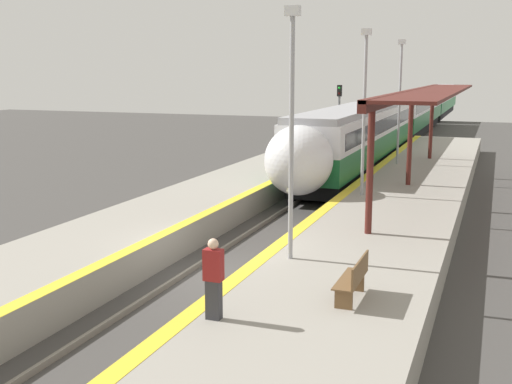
{
  "coord_description": "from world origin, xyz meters",
  "views": [
    {
      "loc": [
        7.16,
        -15.57,
        5.63
      ],
      "look_at": [
        0.55,
        1.94,
        2.07
      ],
      "focal_mm": 45.0,
      "sensor_mm": 36.0,
      "label": 1
    }
  ],
  "objects_px": {
    "train": "(413,111)",
    "platform_bench": "(354,278)",
    "lamppost_far": "(400,95)",
    "lamppost_mid": "(364,103)",
    "railway_signal": "(339,115)",
    "lamppost_near": "(292,120)",
    "person_waiting": "(214,278)"
  },
  "relations": [
    {
      "from": "platform_bench",
      "to": "lamppost_far",
      "type": "bearing_deg",
      "value": 96.02
    },
    {
      "from": "platform_bench",
      "to": "lamppost_far",
      "type": "height_order",
      "value": "lamppost_far"
    },
    {
      "from": "train",
      "to": "lamppost_near",
      "type": "relative_size",
      "value": 11.65
    },
    {
      "from": "platform_bench",
      "to": "lamppost_near",
      "type": "relative_size",
      "value": 0.25
    },
    {
      "from": "train",
      "to": "lamppost_mid",
      "type": "distance_m",
      "value": 34.46
    },
    {
      "from": "lamppost_near",
      "to": "train",
      "type": "bearing_deg",
      "value": 93.24
    },
    {
      "from": "lamppost_far",
      "to": "train",
      "type": "bearing_deg",
      "value": 95.52
    },
    {
      "from": "railway_signal",
      "to": "lamppost_far",
      "type": "distance_m",
      "value": 8.3
    },
    {
      "from": "lamppost_far",
      "to": "lamppost_mid",
      "type": "bearing_deg",
      "value": -90.0
    },
    {
      "from": "person_waiting",
      "to": "lamppost_near",
      "type": "height_order",
      "value": "lamppost_near"
    },
    {
      "from": "lamppost_mid",
      "to": "train",
      "type": "bearing_deg",
      "value": 94.08
    },
    {
      "from": "person_waiting",
      "to": "lamppost_far",
      "type": "relative_size",
      "value": 0.26
    },
    {
      "from": "person_waiting",
      "to": "lamppost_near",
      "type": "xyz_separation_m",
      "value": [
        0.14,
        4.36,
        2.68
      ]
    },
    {
      "from": "platform_bench",
      "to": "person_waiting",
      "type": "relative_size",
      "value": 0.97
    },
    {
      "from": "lamppost_near",
      "to": "lamppost_far",
      "type": "relative_size",
      "value": 1.0
    },
    {
      "from": "train",
      "to": "lamppost_near",
      "type": "height_order",
      "value": "lamppost_near"
    },
    {
      "from": "lamppost_near",
      "to": "lamppost_mid",
      "type": "relative_size",
      "value": 1.0
    },
    {
      "from": "platform_bench",
      "to": "person_waiting",
      "type": "height_order",
      "value": "person_waiting"
    },
    {
      "from": "lamppost_mid",
      "to": "lamppost_far",
      "type": "relative_size",
      "value": 1.0
    },
    {
      "from": "lamppost_far",
      "to": "lamppost_near",
      "type": "bearing_deg",
      "value": -90.0
    },
    {
      "from": "train",
      "to": "platform_bench",
      "type": "xyz_separation_m",
      "value": [
        4.59,
        -45.67,
        -0.72
      ]
    },
    {
      "from": "person_waiting",
      "to": "railway_signal",
      "type": "relative_size",
      "value": 0.34
    },
    {
      "from": "lamppost_near",
      "to": "lamppost_far",
      "type": "distance_m",
      "value": 17.96
    },
    {
      "from": "train",
      "to": "platform_bench",
      "type": "relative_size",
      "value": 46.97
    },
    {
      "from": "railway_signal",
      "to": "lamppost_far",
      "type": "bearing_deg",
      "value": -55.08
    },
    {
      "from": "platform_bench",
      "to": "railway_signal",
      "type": "xyz_separation_m",
      "value": [
        -6.81,
        27.04,
        1.46
      ]
    },
    {
      "from": "lamppost_near",
      "to": "person_waiting",
      "type": "bearing_deg",
      "value": -91.86
    },
    {
      "from": "lamppost_near",
      "to": "lamppost_mid",
      "type": "bearing_deg",
      "value": 90.0
    },
    {
      "from": "person_waiting",
      "to": "platform_bench",
      "type": "bearing_deg",
      "value": 40.56
    },
    {
      "from": "platform_bench",
      "to": "lamppost_far",
      "type": "xyz_separation_m",
      "value": [
        -2.15,
        20.35,
        3.02
      ]
    },
    {
      "from": "railway_signal",
      "to": "lamppost_mid",
      "type": "xyz_separation_m",
      "value": [
        4.67,
        -15.67,
        1.57
      ]
    },
    {
      "from": "platform_bench",
      "to": "railway_signal",
      "type": "height_order",
      "value": "railway_signal"
    }
  ]
}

